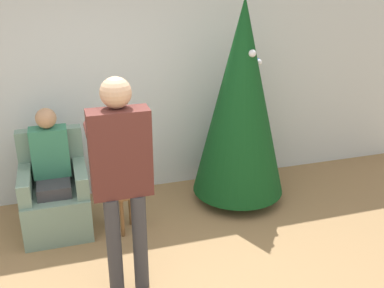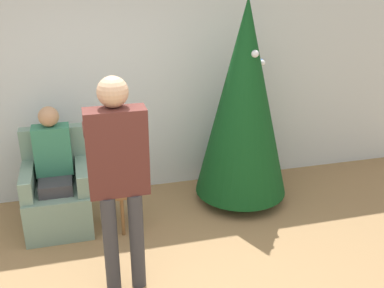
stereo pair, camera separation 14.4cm
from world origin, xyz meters
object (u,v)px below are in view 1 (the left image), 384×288
object	(u,v)px
person_standing	(121,168)
side_stool	(119,197)
christmas_tree	(241,100)
armchair	(56,196)
person_seated	(52,166)

from	to	relation	value
person_standing	side_stool	size ratio (longest dim) A/B	4.00
christmas_tree	armchair	bearing A→B (deg)	179.98
armchair	person_seated	world-z (taller)	person_seated
person_seated	armchair	bearing A→B (deg)	90.00
christmas_tree	side_stool	size ratio (longest dim) A/B	5.06
christmas_tree	person_seated	world-z (taller)	christmas_tree
person_seated	person_standing	bearing A→B (deg)	-63.94
christmas_tree	person_standing	bearing A→B (deg)	-142.34
christmas_tree	person_standing	distance (m)	1.86
person_seated	side_stool	xyz separation A→B (m)	(0.61, -0.23, -0.33)
christmas_tree	side_stool	world-z (taller)	christmas_tree
armchair	person_standing	bearing A→B (deg)	-64.51
christmas_tree	person_seated	distance (m)	2.07
armchair	christmas_tree	bearing A→B (deg)	-0.02
christmas_tree	armchair	xyz separation A→B (m)	(-2.01, 0.00, -0.85)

